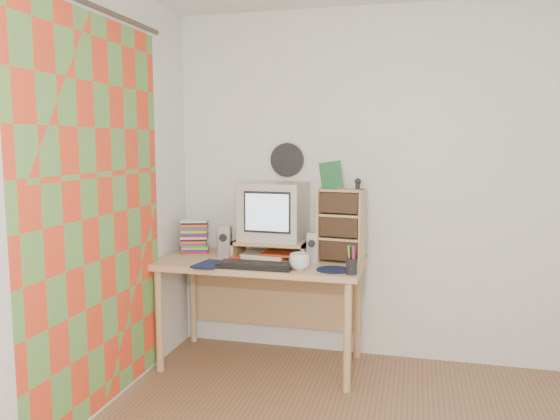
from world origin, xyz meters
The scene contains 20 objects.
back_wall centered at (0.00, 1.75, 1.25)m, with size 3.50×3.50×0.00m, color white.
left_wall centered at (-1.75, 0.00, 1.25)m, with size 3.50×3.50×0.00m, color white.
curtain centered at (-1.71, 0.48, 1.15)m, with size 2.20×2.20×0.00m, color #F14322.
wall_disc centered at (-0.93, 1.73, 1.43)m, with size 0.25×0.25×0.02m, color black.
desk centered at (-1.03, 1.44, 0.62)m, with size 1.40×0.70×0.75m.
monitor_riser centered at (-0.98, 1.48, 0.84)m, with size 0.52×0.30×0.12m.
crt_monitor centered at (-0.98, 1.53, 1.07)m, with size 0.43×0.43×0.41m, color beige.
speaker_left centered at (-1.30, 1.42, 0.86)m, with size 0.08×0.08×0.22m, color #A2A1A6.
speaker_right centered at (-0.68, 1.42, 0.85)m, with size 0.08×0.08×0.20m, color #A2A1A6.
keyboard centered at (-1.00, 1.13, 0.77)m, with size 0.49×0.16×0.03m, color black.
dvd_stack centered at (-1.59, 1.52, 0.89)m, with size 0.19×0.14×0.27m, color brown, non-canonical shape.
cd_rack centered at (-0.49, 1.46, 1.00)m, with size 0.30×0.16×0.50m, color tan.
mug centered at (-0.71, 1.15, 0.80)m, with size 0.13×0.13×0.11m, color silver.
diary centered at (-1.38, 1.13, 0.77)m, with size 0.21×0.16×0.04m, color #101A3B.
mousepad centered at (-0.50, 1.20, 0.75)m, with size 0.22×0.22×0.00m, color #101235.
pen_cup centered at (-0.38, 1.11, 0.82)m, with size 0.07×0.07×0.14m, color black, non-canonical shape.
papers centered at (-0.98, 1.48, 0.77)m, with size 0.31×0.22×0.04m, color silver, non-canonical shape.
red_box centered at (-1.18, 1.25, 0.77)m, with size 0.08×0.05×0.04m, color #B32713.
game_box centered at (-0.56, 1.45, 1.34)m, with size 0.14×0.03×0.18m, color #185627.
webcam centered at (-0.38, 1.46, 1.28)m, with size 0.04×0.04×0.07m, color black, non-canonical shape.
Camera 1 is at (-0.00, -2.18, 1.56)m, focal length 35.00 mm.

